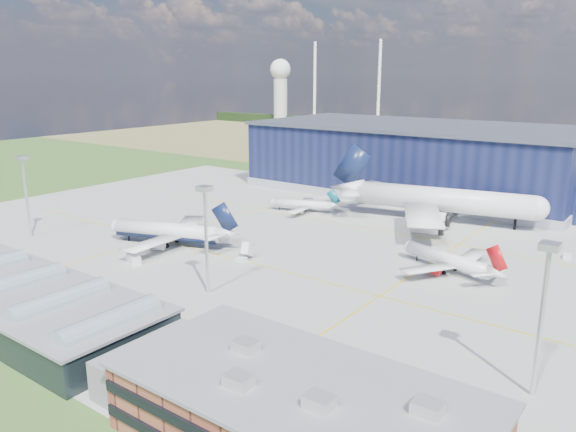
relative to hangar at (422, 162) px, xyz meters
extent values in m
plane|color=#32531F|center=(-2.81, -94.80, -11.62)|extent=(600.00, 600.00, 0.00)
cube|color=#969691|center=(-2.81, -84.80, -11.59)|extent=(220.00, 160.00, 0.06)
cube|color=#DEBB0B|center=(-2.81, -104.80, -11.54)|extent=(180.00, 0.40, 0.02)
cube|color=#DEBB0B|center=(-2.81, -59.80, -11.54)|extent=(180.00, 0.40, 0.02)
cube|color=#DEBB0B|center=(-32.81, -84.80, -11.54)|extent=(0.40, 120.00, 0.02)
cube|color=#DEBB0B|center=(37.19, -84.80, -11.54)|extent=(0.40, 120.00, 0.02)
cube|color=#94864F|center=(-2.81, 125.20, -11.62)|extent=(600.00, 220.00, 0.01)
cube|color=black|center=(-2.81, 205.20, -7.62)|extent=(600.00, 8.00, 8.00)
cylinder|color=white|center=(-182.81, 195.20, 23.38)|extent=(2.40, 2.40, 70.00)
cylinder|color=white|center=(-122.81, 195.20, 23.38)|extent=(2.40, 2.40, 70.00)
cylinder|color=silver|center=(-222.81, 200.20, 8.38)|extent=(12.00, 12.00, 40.00)
sphere|color=white|center=(-222.81, 200.20, 36.38)|extent=(18.00, 18.00, 18.00)
cube|color=#111738|center=(-2.81, 0.20, 0.88)|extent=(120.00, 60.00, 25.00)
cube|color=#9699A4|center=(-2.81, 0.20, -10.02)|extent=(121.00, 61.00, 3.20)
cube|color=#444856|center=(-2.81, 0.20, 13.88)|extent=(122.00, 62.00, 1.20)
cube|color=brown|center=(52.19, -154.80, -7.12)|extent=(45.00, 22.00, 9.00)
cube|color=slate|center=(52.19, -154.80, -2.42)|extent=(46.00, 23.00, 0.50)
cube|color=black|center=(52.19, -143.60, -8.62)|extent=(44.00, 0.40, 1.40)
cube|color=black|center=(52.19, -143.60, -5.12)|extent=(44.00, 0.40, 1.40)
cube|color=silver|center=(42.19, -152.80, -1.52)|extent=(3.20, 2.60, 1.60)
cube|color=silver|center=(57.19, -157.80, -1.52)|extent=(3.20, 2.60, 1.60)
cube|color=silver|center=(67.19, -151.80, -1.52)|extent=(3.20, 2.60, 1.60)
cube|color=silver|center=(47.19, -159.80, -1.52)|extent=(3.20, 2.60, 1.60)
cube|color=black|center=(-12.81, -154.80, -8.62)|extent=(65.00, 22.00, 6.00)
cube|color=slate|center=(-12.81, -154.80, -5.42)|extent=(66.00, 23.00, 0.50)
cube|color=slate|center=(27.19, -154.80, -8.62)|extent=(10.00, 18.00, 6.00)
cylinder|color=#8496A4|center=(-12.81, -154.80, -5.22)|extent=(4.40, 18.00, 4.40)
cylinder|color=#8496A4|center=(1.19, -154.80, -5.22)|extent=(4.40, 18.00, 4.40)
cylinder|color=#8496A4|center=(15.19, -154.80, -5.22)|extent=(4.40, 18.00, 4.40)
cylinder|color=silver|center=(-62.81, -124.80, -0.62)|extent=(0.70, 0.70, 22.00)
cube|color=silver|center=(-62.81, -124.80, 10.88)|extent=(2.60, 2.60, 1.00)
cylinder|color=silver|center=(7.19, -124.80, -0.62)|extent=(0.70, 0.70, 22.00)
cube|color=silver|center=(7.19, -124.80, 10.88)|extent=(2.60, 2.60, 1.00)
cylinder|color=silver|center=(72.19, -124.80, -0.62)|extent=(0.70, 0.70, 22.00)
cube|color=silver|center=(72.19, -124.80, 10.88)|extent=(2.60, 2.60, 1.00)
cube|color=yellow|center=(6.42, -140.80, -10.95)|extent=(3.41, 3.69, 1.33)
cube|color=silver|center=(-20.54, -122.21, -10.51)|extent=(5.52, 3.95, 2.21)
cube|color=silver|center=(63.28, -54.91, -11.02)|extent=(2.14, 2.93, 1.18)
cube|color=yellow|center=(-21.27, -44.97, -10.88)|extent=(3.33, 3.95, 1.48)
cube|color=silver|center=(16.11, -43.87, -10.90)|extent=(3.90, 3.35, 1.43)
cube|color=silver|center=(48.85, -140.80, -10.53)|extent=(4.93, 3.24, 2.17)
cube|color=silver|center=(-0.71, -102.76, -10.11)|extent=(3.43, 5.07, 3.01)
imported|color=#99999E|center=(9.76, -142.80, -10.98)|extent=(4.05, 2.64, 1.28)
imported|color=#99999E|center=(-11.35, -142.80, -11.02)|extent=(3.82, 2.21, 1.19)
camera|label=1|loc=(87.00, -203.47, 33.47)|focal=35.00mm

